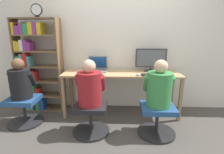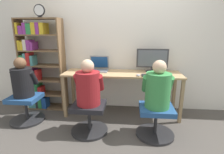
{
  "view_description": "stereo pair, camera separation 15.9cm",
  "coord_description": "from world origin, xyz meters",
  "px_view_note": "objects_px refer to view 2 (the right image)",
  "views": [
    {
      "loc": [
        -0.03,
        -2.69,
        1.48
      ],
      "look_at": [
        -0.15,
        0.09,
        0.74
      ],
      "focal_mm": 28.0,
      "sensor_mm": 36.0,
      "label": 1
    },
    {
      "loc": [
        0.13,
        -2.68,
        1.48
      ],
      "look_at": [
        -0.15,
        0.09,
        0.74
      ],
      "focal_mm": 28.0,
      "sensor_mm": 36.0,
      "label": 2
    }
  ],
  "objects_px": {
    "laptop": "(99,68)",
    "person_near_shelf": "(23,80)",
    "person_at_laptop": "(88,86)",
    "office_chair_right": "(89,117)",
    "office_chair_left": "(156,120)",
    "keyboard": "(154,75)",
    "person_at_monitor": "(158,88)",
    "desktop_monitor": "(152,60)",
    "desk_clock": "(39,11)",
    "bookshelf": "(37,66)",
    "office_chair_side": "(26,108)"
  },
  "relations": [
    {
      "from": "laptop",
      "to": "bookshelf",
      "type": "bearing_deg",
      "value": -179.07
    },
    {
      "from": "office_chair_left",
      "to": "keyboard",
      "type": "bearing_deg",
      "value": 89.1
    },
    {
      "from": "laptop",
      "to": "person_at_laptop",
      "type": "height_order",
      "value": "person_at_laptop"
    },
    {
      "from": "desktop_monitor",
      "to": "person_at_laptop",
      "type": "bearing_deg",
      "value": -141.17
    },
    {
      "from": "person_near_shelf",
      "to": "laptop",
      "type": "bearing_deg",
      "value": 25.85
    },
    {
      "from": "person_at_laptop",
      "to": "desk_clock",
      "type": "xyz_separation_m",
      "value": [
        -0.96,
        0.68,
        1.08
      ]
    },
    {
      "from": "office_chair_left",
      "to": "desk_clock",
      "type": "height_order",
      "value": "desk_clock"
    },
    {
      "from": "office_chair_left",
      "to": "office_chair_side",
      "type": "relative_size",
      "value": 1.0
    },
    {
      "from": "laptop",
      "to": "person_at_monitor",
      "type": "height_order",
      "value": "person_at_monitor"
    },
    {
      "from": "office_chair_left",
      "to": "person_near_shelf",
      "type": "height_order",
      "value": "person_near_shelf"
    },
    {
      "from": "keyboard",
      "to": "desk_clock",
      "type": "bearing_deg",
      "value": 173.58
    },
    {
      "from": "bookshelf",
      "to": "person_at_laptop",
      "type": "bearing_deg",
      "value": -32.89
    },
    {
      "from": "office_chair_right",
      "to": "bookshelf",
      "type": "bearing_deg",
      "value": 146.93
    },
    {
      "from": "office_chair_right",
      "to": "desk_clock",
      "type": "relative_size",
      "value": 2.56
    },
    {
      "from": "person_at_monitor",
      "to": "bookshelf",
      "type": "relative_size",
      "value": 0.39
    },
    {
      "from": "person_near_shelf",
      "to": "office_chair_right",
      "type": "bearing_deg",
      "value": -10.79
    },
    {
      "from": "office_chair_left",
      "to": "person_near_shelf",
      "type": "distance_m",
      "value": 2.15
    },
    {
      "from": "person_at_monitor",
      "to": "person_at_laptop",
      "type": "relative_size",
      "value": 1.01
    },
    {
      "from": "laptop",
      "to": "office_chair_left",
      "type": "xyz_separation_m",
      "value": [
        0.95,
        -0.76,
        -0.59
      ]
    },
    {
      "from": "office_chair_left",
      "to": "bookshelf",
      "type": "xyz_separation_m",
      "value": [
        -2.11,
        0.74,
        0.6
      ]
    },
    {
      "from": "person_at_monitor",
      "to": "person_near_shelf",
      "type": "bearing_deg",
      "value": 174.3
    },
    {
      "from": "desktop_monitor",
      "to": "keyboard",
      "type": "xyz_separation_m",
      "value": [
        0.01,
        -0.32,
        -0.19
      ]
    },
    {
      "from": "desktop_monitor",
      "to": "laptop",
      "type": "relative_size",
      "value": 1.58
    },
    {
      "from": "laptop",
      "to": "office_chair_side",
      "type": "bearing_deg",
      "value": -153.96
    },
    {
      "from": "person_at_monitor",
      "to": "office_chair_side",
      "type": "relative_size",
      "value": 1.21
    },
    {
      "from": "keyboard",
      "to": "person_at_monitor",
      "type": "relative_size",
      "value": 0.61
    },
    {
      "from": "person_at_monitor",
      "to": "laptop",
      "type": "bearing_deg",
      "value": 141.46
    },
    {
      "from": "office_chair_right",
      "to": "bookshelf",
      "type": "height_order",
      "value": "bookshelf"
    },
    {
      "from": "laptop",
      "to": "person_near_shelf",
      "type": "relative_size",
      "value": 0.55
    },
    {
      "from": "office_chair_right",
      "to": "person_at_laptop",
      "type": "relative_size",
      "value": 0.84
    },
    {
      "from": "person_at_monitor",
      "to": "desktop_monitor",
      "type": "bearing_deg",
      "value": 89.9
    },
    {
      "from": "person_at_laptop",
      "to": "office_chair_right",
      "type": "bearing_deg",
      "value": -90.0
    },
    {
      "from": "person_near_shelf",
      "to": "bookshelf",
      "type": "bearing_deg",
      "value": 92.75
    },
    {
      "from": "desktop_monitor",
      "to": "bookshelf",
      "type": "bearing_deg",
      "value": -178.87
    },
    {
      "from": "office_chair_right",
      "to": "person_at_laptop",
      "type": "xyz_separation_m",
      "value": [
        0.0,
        0.0,
        0.48
      ]
    },
    {
      "from": "office_chair_left",
      "to": "person_at_laptop",
      "type": "height_order",
      "value": "person_at_laptop"
    },
    {
      "from": "office_chair_right",
      "to": "keyboard",
      "type": "bearing_deg",
      "value": 25.32
    },
    {
      "from": "desktop_monitor",
      "to": "desk_clock",
      "type": "bearing_deg",
      "value": -176.85
    },
    {
      "from": "desktop_monitor",
      "to": "office_chair_side",
      "type": "xyz_separation_m",
      "value": [
        -2.09,
        -0.58,
        -0.74
      ]
    },
    {
      "from": "keyboard",
      "to": "office_chair_right",
      "type": "relative_size",
      "value": 0.74
    },
    {
      "from": "laptop",
      "to": "desk_clock",
      "type": "height_order",
      "value": "desk_clock"
    },
    {
      "from": "desk_clock",
      "to": "person_near_shelf",
      "type": "relative_size",
      "value": 0.34
    },
    {
      "from": "person_at_laptop",
      "to": "desktop_monitor",
      "type": "bearing_deg",
      "value": 38.83
    },
    {
      "from": "laptop",
      "to": "desk_clock",
      "type": "relative_size",
      "value": 1.63
    },
    {
      "from": "bookshelf",
      "to": "keyboard",
      "type": "bearing_deg",
      "value": -7.59
    },
    {
      "from": "office_chair_left",
      "to": "desk_clock",
      "type": "distance_m",
      "value": 2.58
    },
    {
      "from": "desktop_monitor",
      "to": "person_near_shelf",
      "type": "bearing_deg",
      "value": -164.66
    },
    {
      "from": "office_chair_side",
      "to": "person_at_monitor",
      "type": "bearing_deg",
      "value": -5.57
    },
    {
      "from": "laptop",
      "to": "person_near_shelf",
      "type": "bearing_deg",
      "value": -154.15
    },
    {
      "from": "office_chair_right",
      "to": "person_at_monitor",
      "type": "height_order",
      "value": "person_at_monitor"
    }
  ]
}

